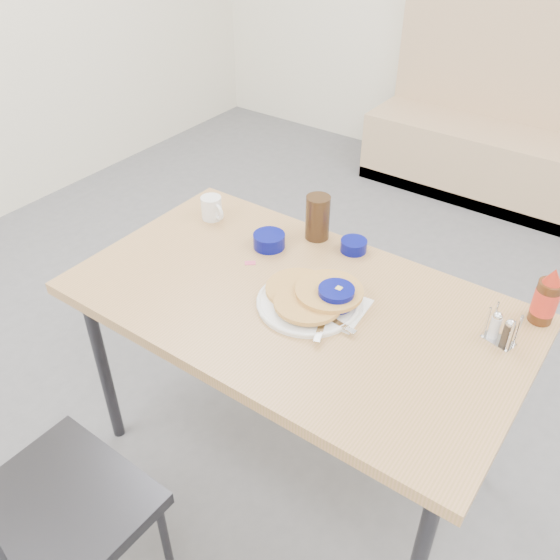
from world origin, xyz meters
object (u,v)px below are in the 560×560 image
Objects in this scene: coffee_mug at (212,208)px; syrup_bottle at (546,299)px; pancake_plate at (310,298)px; condiment_caddy at (501,331)px; grits_setting at (336,300)px; diner_chair at (15,517)px; dining_table at (295,315)px; butter_bowl at (354,246)px; amber_tumbler at (318,217)px; creamer_bowl at (269,241)px; booth_bench at (522,146)px.

syrup_bottle reaches higher than coffee_mug.
pancake_plate is 2.91× the size of condiment_caddy.
coffee_mug is 1.10m from condiment_caddy.
diner_chair is at bearing -109.24° from grits_setting.
dining_table is 0.35m from butter_bowl.
butter_bowl is (-0.04, 0.33, -0.00)m from pancake_plate.
pancake_plate is 1.94× the size of amber_tumbler.
grits_setting is at bearing 71.91° from diner_chair.
diner_chair is 6.13× the size of amber_tumbler.
coffee_mug is at bearing -167.65° from condiment_caddy.
dining_table is at bearing 78.18° from diner_chair.
dining_table is 0.32m from creamer_bowl.
booth_bench is 8.96× the size of grits_setting.
creamer_bowl is (0.29, -0.03, -0.02)m from coffee_mug.
booth_bench is at bearing 90.22° from butter_bowl.
condiment_caddy is at bearing -12.68° from amber_tumbler.
syrup_bottle is at bearing 29.28° from pancake_plate.
amber_tumbler is at bearing -178.09° from condiment_caddy.
syrup_bottle is at bearing 30.32° from grits_setting.
diner_chair is 9.19× the size of condiment_caddy.
condiment_caddy is at bearing -112.69° from syrup_bottle.
pancake_plate reaches higher than creamer_bowl.
coffee_mug is at bearing 163.99° from grits_setting.
booth_bench is at bearing 86.31° from amber_tumbler.
dining_table is at bearing -90.00° from booth_bench.
diner_chair is at bearing -111.14° from condiment_caddy.
diner_chair is at bearing -88.22° from creamer_bowl.
pancake_plate is at bearing -147.32° from condiment_caddy.
diner_chair is 1.20m from coffee_mug.
syrup_bottle is at bearing 56.91° from diner_chair.
syrup_bottle reaches higher than butter_bowl.
amber_tumbler is (0.39, 0.12, 0.04)m from coffee_mug.
syrup_bottle reaches higher than pancake_plate.
amber_tumbler is (-0.19, 0.33, 0.06)m from pancake_plate.
booth_bench is 2.41m from coffee_mug.
condiment_caddy is at bearing 17.56° from grits_setting.
pancake_plate is 2.81× the size of coffee_mug.
condiment_caddy is at bearing 55.42° from diner_chair.
coffee_mug is at bearing 106.98° from diner_chair.
grits_setting is 2.32× the size of butter_bowl.
diner_chair is 1.12m from creamer_bowl.
diner_chair is at bearing -93.48° from booth_bench.
booth_bench is at bearing 106.26° from syrup_bottle.
creamer_bowl is 1.03× the size of condiment_caddy.
pancake_plate is at bearing -88.93° from booth_bench.
syrup_bottle is (0.78, 0.00, -0.00)m from amber_tumbler.
dining_table is 0.10m from pancake_plate.
butter_bowl is at bearing 12.34° from coffee_mug.
diner_chair reaches higher than butter_bowl.
pancake_plate is at bearing -150.72° from syrup_bottle.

